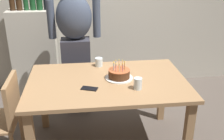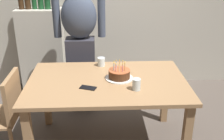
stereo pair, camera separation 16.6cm
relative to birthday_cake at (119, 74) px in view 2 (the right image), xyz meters
The scene contains 8 objects.
dining_table 0.19m from the birthday_cake, 165.35° to the right, with size 1.50×0.96×0.74m.
birthday_cake is the anchor object (origin of this frame).
water_glass_near 0.27m from the birthday_cake, 60.38° to the right, with size 0.07×0.07×0.11m, color silver.
water_glass_far 0.38m from the birthday_cake, 116.76° to the left, with size 0.08×0.08×0.09m, color silver.
cell_phone 0.35m from the birthday_cake, 147.32° to the right, with size 0.14×0.07×0.01m, color black.
person_man_bearded 0.87m from the birthday_cake, 118.74° to the left, with size 0.61×0.27×1.66m.
dining_chair 1.11m from the birthday_cake, behind, with size 0.42×0.42×0.87m.
shelf_cabinet 1.64m from the birthday_cake, 127.32° to the left, with size 0.60×0.30×1.46m.
Camera 2 is at (-0.06, -2.32, 1.84)m, focal length 43.48 mm.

